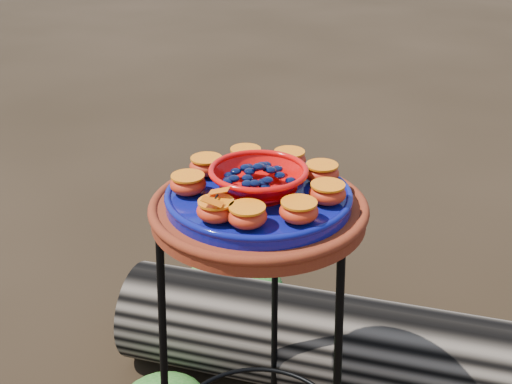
% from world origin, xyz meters
% --- Properties ---
extents(plant_stand, '(0.44, 0.44, 0.70)m').
position_xyz_m(plant_stand, '(0.00, 0.00, 0.35)').
color(plant_stand, black).
rests_on(plant_stand, ground).
extents(terracotta_saucer, '(0.42, 0.42, 0.03)m').
position_xyz_m(terracotta_saucer, '(0.00, 0.00, 0.72)').
color(terracotta_saucer, maroon).
rests_on(terracotta_saucer, plant_stand).
extents(cobalt_plate, '(0.36, 0.36, 0.02)m').
position_xyz_m(cobalt_plate, '(0.00, 0.00, 0.75)').
color(cobalt_plate, '#051261').
rests_on(cobalt_plate, terracotta_saucer).
extents(red_bowl, '(0.18, 0.18, 0.05)m').
position_xyz_m(red_bowl, '(0.00, 0.00, 0.78)').
color(red_bowl, red).
rests_on(red_bowl, cobalt_plate).
extents(glass_gems, '(0.14, 0.14, 0.02)m').
position_xyz_m(glass_gems, '(0.00, 0.00, 0.82)').
color(glass_gems, black).
rests_on(glass_gems, red_bowl).
extents(orange_half_0, '(0.07, 0.07, 0.04)m').
position_xyz_m(orange_half_0, '(-0.05, -0.12, 0.78)').
color(orange_half_0, '#B31E0C').
rests_on(orange_half_0, cobalt_plate).
extents(orange_half_1, '(0.07, 0.07, 0.04)m').
position_xyz_m(orange_half_1, '(0.01, -0.13, 0.78)').
color(orange_half_1, '#B31E0C').
rests_on(orange_half_1, cobalt_plate).
extents(orange_half_2, '(0.07, 0.07, 0.04)m').
position_xyz_m(orange_half_2, '(0.09, -0.10, 0.78)').
color(orange_half_2, '#B31E0C').
rests_on(orange_half_2, cobalt_plate).
extents(orange_half_3, '(0.07, 0.07, 0.04)m').
position_xyz_m(orange_half_3, '(0.13, -0.02, 0.78)').
color(orange_half_3, '#B31E0C').
rests_on(orange_half_3, cobalt_plate).
extents(orange_half_4, '(0.07, 0.07, 0.04)m').
position_xyz_m(orange_half_4, '(0.11, 0.07, 0.78)').
color(orange_half_4, '#B31E0C').
rests_on(orange_half_4, cobalt_plate).
extents(orange_half_5, '(0.07, 0.07, 0.04)m').
position_xyz_m(orange_half_5, '(0.04, 0.13, 0.78)').
color(orange_half_5, '#B31E0C').
rests_on(orange_half_5, cobalt_plate).
extents(orange_half_6, '(0.07, 0.07, 0.04)m').
position_xyz_m(orange_half_6, '(-0.05, 0.12, 0.78)').
color(orange_half_6, '#B31E0C').
rests_on(orange_half_6, cobalt_plate).
extents(orange_half_7, '(0.07, 0.07, 0.04)m').
position_xyz_m(orange_half_7, '(-0.12, 0.06, 0.78)').
color(orange_half_7, '#B31E0C').
rests_on(orange_half_7, cobalt_plate).
extents(orange_half_8, '(0.07, 0.07, 0.04)m').
position_xyz_m(orange_half_8, '(-0.13, -0.03, 0.78)').
color(orange_half_8, '#B31E0C').
rests_on(orange_half_8, cobalt_plate).
extents(butterfly, '(0.08, 0.05, 0.01)m').
position_xyz_m(butterfly, '(-0.05, -0.12, 0.80)').
color(butterfly, '#D74E04').
rests_on(butterfly, orange_half_0).
extents(driftwood_log, '(1.55, 0.53, 0.29)m').
position_xyz_m(driftwood_log, '(0.31, 0.33, 0.14)').
color(driftwood_log, black).
rests_on(driftwood_log, ground).
extents(foliage_back, '(0.35, 0.35, 0.17)m').
position_xyz_m(foliage_back, '(-0.22, 0.63, 0.09)').
color(foliage_back, '#145413').
rests_on(foliage_back, ground).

